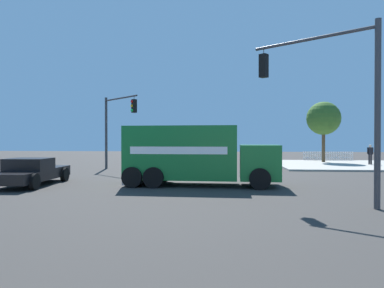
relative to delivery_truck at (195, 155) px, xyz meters
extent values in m
plane|color=#33302D|center=(0.56, -1.81, -1.54)|extent=(100.00, 100.00, 0.00)
cube|color=#9E998E|center=(-12.44, -14.81, -1.47)|extent=(12.51, 12.51, 0.14)
cube|color=#146B2D|center=(0.68, -0.02, 0.13)|extent=(5.64, 2.57, 2.64)
cube|color=#146B2D|center=(-3.20, 0.10, -0.34)|extent=(1.97, 2.46, 1.70)
cube|color=black|center=(-4.05, 0.12, 0.00)|extent=(0.14, 2.02, 0.88)
cube|color=#B2B2B7|center=(3.37, -0.10, -1.35)|extent=(0.27, 2.31, 0.21)
cube|color=white|center=(0.65, -1.23, 0.26)|extent=(4.68, 0.16, 0.36)
cube|color=white|center=(0.72, 1.19, 0.26)|extent=(4.68, 0.16, 0.36)
cylinder|color=black|center=(-3.19, -1.14, -1.04)|extent=(1.01, 0.31, 1.00)
cylinder|color=black|center=(-3.11, 1.34, -1.04)|extent=(1.01, 0.31, 1.00)
cylinder|color=black|center=(1.83, -1.30, -1.04)|extent=(1.01, 0.31, 1.00)
cylinder|color=black|center=(1.91, 1.18, -1.04)|extent=(1.01, 0.31, 1.00)
cylinder|color=black|center=(2.88, -1.33, -1.04)|extent=(1.01, 0.31, 1.00)
cylinder|color=black|center=(2.95, 1.15, -1.04)|extent=(1.01, 0.31, 1.00)
cylinder|color=#38383D|center=(7.95, -9.62, 1.30)|extent=(0.20, 0.20, 5.69)
cylinder|color=#38383D|center=(6.31, -8.09, 3.90)|extent=(3.36, 3.14, 0.12)
cylinder|color=#38383D|center=(4.93, -6.80, 3.77)|extent=(0.03, 0.03, 0.25)
cube|color=black|center=(4.93, -6.80, 3.17)|extent=(0.42, 0.42, 0.95)
sphere|color=red|center=(5.05, -6.67, 3.49)|extent=(0.20, 0.20, 0.20)
sphere|color=#EFA314|center=(5.05, -6.67, 3.18)|extent=(0.20, 0.20, 0.20)
sphere|color=#19CC4C|center=(5.05, -6.67, 2.87)|extent=(0.20, 0.20, 0.20)
cylinder|color=#38383D|center=(-6.54, 5.54, 1.61)|extent=(0.20, 0.20, 6.31)
cylinder|color=#38383D|center=(-4.66, 4.21, 4.52)|extent=(3.81, 2.76, 0.12)
cylinder|color=#38383D|center=(-3.08, 3.08, 4.39)|extent=(0.03, 0.03, 0.25)
cube|color=black|center=(-3.08, 3.08, 3.79)|extent=(0.42, 0.42, 0.95)
sphere|color=red|center=(-3.18, 2.94, 4.11)|extent=(0.20, 0.20, 0.20)
sphere|color=#EFA314|center=(-3.18, 2.94, 3.80)|extent=(0.20, 0.20, 0.20)
sphere|color=#19CC4C|center=(-3.18, 2.94, 3.49)|extent=(0.20, 0.20, 0.20)
cube|color=black|center=(8.21, 2.54, -1.01)|extent=(2.02, 1.59, 0.50)
cube|color=black|center=(8.29, 0.94, -0.71)|extent=(2.03, 1.79, 1.10)
cube|color=black|center=(8.29, 0.94, -0.42)|extent=(1.86, 1.51, 0.48)
cube|color=black|center=(8.38, -0.91, -0.99)|extent=(2.05, 2.09, 0.55)
cylinder|color=black|center=(7.21, 2.36, -1.16)|extent=(0.28, 0.77, 0.76)
cylinder|color=black|center=(7.38, -1.07, -1.16)|extent=(0.28, 0.77, 0.76)
cylinder|color=black|center=(9.39, -0.97, -1.16)|extent=(0.28, 0.77, 0.76)
cylinder|color=black|center=(-14.37, -14.58, -0.97)|extent=(0.14, 0.14, 0.86)
cylinder|color=black|center=(-14.20, -14.58, -0.97)|extent=(0.14, 0.14, 0.86)
cube|color=black|center=(-14.28, -14.58, -0.22)|extent=(0.34, 0.22, 0.64)
sphere|color=beige|center=(-14.28, -14.58, 0.22)|extent=(0.23, 0.23, 0.23)
cylinder|color=black|center=(-14.50, -14.58, -0.19)|extent=(0.09, 0.09, 0.58)
cylinder|color=black|center=(-14.06, -14.58, -0.19)|extent=(0.09, 0.09, 0.58)
cube|color=silver|center=(-14.96, -20.82, -0.93)|extent=(0.08, 0.04, 0.95)
cube|color=silver|center=(-14.78, -20.82, -0.93)|extent=(0.08, 0.04, 0.95)
cube|color=silver|center=(-14.60, -20.82, -0.93)|extent=(0.08, 0.04, 0.95)
cube|color=silver|center=(-14.42, -20.82, -0.93)|extent=(0.08, 0.04, 0.95)
cube|color=silver|center=(-14.24, -20.82, -0.93)|extent=(0.08, 0.04, 0.95)
cube|color=silver|center=(-14.06, -20.82, -0.93)|extent=(0.08, 0.04, 0.95)
cube|color=silver|center=(-13.88, -20.82, -0.93)|extent=(0.08, 0.04, 0.95)
cube|color=silver|center=(-13.70, -20.82, -0.93)|extent=(0.08, 0.04, 0.95)
cube|color=silver|center=(-13.52, -20.82, -0.93)|extent=(0.08, 0.04, 0.95)
cube|color=silver|center=(-13.34, -20.82, -0.93)|extent=(0.08, 0.04, 0.95)
cube|color=silver|center=(-13.16, -20.82, -0.93)|extent=(0.08, 0.04, 0.95)
cube|color=silver|center=(-12.98, -20.82, -0.93)|extent=(0.08, 0.04, 0.95)
cube|color=silver|center=(-12.80, -20.82, -0.93)|extent=(0.08, 0.04, 0.95)
cube|color=silver|center=(-12.62, -20.82, -0.93)|extent=(0.08, 0.04, 0.95)
cube|color=silver|center=(-12.44, -20.82, -0.93)|extent=(0.08, 0.04, 0.95)
cube|color=silver|center=(-12.26, -20.82, -0.93)|extent=(0.08, 0.04, 0.95)
cube|color=silver|center=(-12.08, -20.82, -0.93)|extent=(0.08, 0.04, 0.95)
cube|color=silver|center=(-11.90, -20.82, -0.93)|extent=(0.08, 0.04, 0.95)
cube|color=silver|center=(-11.72, -20.82, -0.93)|extent=(0.08, 0.04, 0.95)
cube|color=silver|center=(-11.54, -20.82, -0.93)|extent=(0.08, 0.04, 0.95)
cube|color=silver|center=(-11.36, -20.82, -0.93)|extent=(0.08, 0.04, 0.95)
cube|color=silver|center=(-11.18, -20.82, -0.93)|extent=(0.08, 0.04, 0.95)
cube|color=silver|center=(-11.00, -20.82, -0.93)|extent=(0.08, 0.04, 0.95)
cube|color=silver|center=(-10.82, -20.82, -0.93)|extent=(0.08, 0.04, 0.95)
cube|color=silver|center=(-10.64, -20.82, -0.93)|extent=(0.08, 0.04, 0.95)
cube|color=silver|center=(-10.46, -20.82, -0.93)|extent=(0.08, 0.04, 0.95)
cube|color=silver|center=(-10.28, -20.82, -0.93)|extent=(0.08, 0.04, 0.95)
cube|color=silver|center=(-10.10, -20.82, -0.93)|extent=(0.08, 0.04, 0.95)
cube|color=silver|center=(-9.92, -20.82, -0.93)|extent=(0.08, 0.04, 0.95)
cube|color=silver|center=(-12.44, -20.84, -0.69)|extent=(5.14, 0.03, 0.07)
cube|color=silver|center=(-12.44, -20.84, -1.12)|extent=(5.14, 0.03, 0.07)
cylinder|color=brown|center=(-11.11, -17.68, 0.13)|extent=(0.32, 0.32, 3.06)
sphere|color=#386023|center=(-11.11, -17.68, 2.87)|extent=(3.24, 3.24, 3.24)
camera|label=1|loc=(-1.49, 17.70, 0.76)|focal=32.89mm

